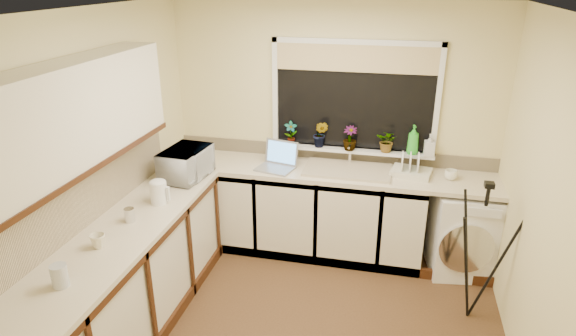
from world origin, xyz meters
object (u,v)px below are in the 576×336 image
(washing_machine, at_px, (463,230))
(plant_c, at_px, (350,138))
(laptop, at_px, (278,161))
(microwave, at_px, (186,163))
(glass_jug, at_px, (60,276))
(soap_bottle_green, at_px, (413,140))
(steel_jar, at_px, (130,215))
(plant_a, at_px, (291,133))
(cup_left, at_px, (98,241))
(tripod, at_px, (478,253))
(plant_d, at_px, (387,141))
(plant_b, at_px, (321,134))
(cup_back, at_px, (451,175))
(soap_bottle_clear, at_px, (430,145))
(kettle, at_px, (159,193))
(dish_rack, at_px, (411,172))

(washing_machine, height_order, plant_c, plant_c)
(laptop, xyz_separation_m, microwave, (-0.76, -0.42, 0.07))
(glass_jug, xyz_separation_m, soap_bottle_green, (2.07, 2.43, 0.22))
(steel_jar, xyz_separation_m, plant_a, (0.90, 1.58, 0.22))
(microwave, distance_m, cup_left, 1.29)
(steel_jar, height_order, plant_a, plant_a)
(tripod, relative_size, glass_jug, 8.39)
(glass_jug, height_order, plant_d, plant_d)
(plant_b, height_order, plant_c, plant_b)
(plant_b, bearing_deg, cup_back, -8.75)
(glass_jug, distance_m, soap_bottle_clear, 3.29)
(tripod, distance_m, cup_back, 0.86)
(kettle, bearing_deg, plant_d, 34.90)
(microwave, bearing_deg, plant_d, -63.36)
(dish_rack, distance_m, plant_d, 0.38)
(soap_bottle_clear, bearing_deg, dish_rack, -133.33)
(soap_bottle_green, bearing_deg, tripod, -60.46)
(steel_jar, bearing_deg, tripod, 13.34)
(soap_bottle_clear, height_order, cup_back, soap_bottle_clear)
(microwave, bearing_deg, kettle, -174.86)
(steel_jar, distance_m, plant_a, 1.84)
(plant_d, distance_m, cup_left, 2.73)
(plant_b, xyz_separation_m, plant_c, (0.29, -0.01, -0.02))
(laptop, height_order, tripod, tripod)
(laptop, relative_size, cup_left, 3.79)
(cup_back, bearing_deg, soap_bottle_clear, 137.76)
(plant_a, bearing_deg, plant_b, 0.00)
(plant_d, bearing_deg, soap_bottle_clear, -2.03)
(microwave, relative_size, plant_a, 2.06)
(washing_machine, bearing_deg, glass_jug, -148.11)
(plant_d, bearing_deg, cup_back, -18.44)
(kettle, xyz_separation_m, cup_back, (2.38, 1.05, -0.05))
(glass_jug, bearing_deg, plant_a, 69.96)
(plant_b, relative_size, soap_bottle_green, 0.94)
(soap_bottle_green, bearing_deg, plant_b, -179.78)
(soap_bottle_green, relative_size, cup_back, 2.45)
(laptop, distance_m, cup_left, 1.91)
(dish_rack, xyz_separation_m, soap_bottle_green, (-0.00, 0.17, 0.27))
(plant_c, distance_m, cup_back, 1.00)
(cup_left, bearing_deg, plant_a, 65.01)
(washing_machine, distance_m, soap_bottle_clear, 0.86)
(tripod, xyz_separation_m, soap_bottle_green, (-0.55, 0.96, 0.58))
(glass_jug, relative_size, cup_back, 1.25)
(laptop, xyz_separation_m, steel_jar, (-0.83, -1.32, -0.01))
(plant_b, bearing_deg, dish_rack, -10.58)
(plant_b, bearing_deg, laptop, -144.26)
(kettle, distance_m, cup_back, 2.60)
(plant_d, xyz_separation_m, cup_left, (-1.87, -1.98, -0.21))
(washing_machine, distance_m, dish_rack, 0.74)
(plant_c, height_order, cup_back, plant_c)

